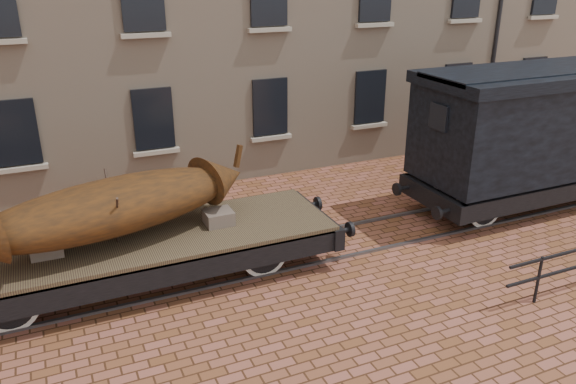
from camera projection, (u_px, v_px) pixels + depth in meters
name	position (u px, v px, depth m)	size (l,w,h in m)	color
ground	(312.00, 248.00, 13.10)	(90.00, 90.00, 0.00)	brown
rail_track	(312.00, 247.00, 13.09)	(30.00, 1.52, 0.06)	#59595E
flatcar_wagon	(139.00, 248.00, 11.33)	(8.96, 2.43, 1.35)	brown
iron_boat	(113.00, 206.00, 10.81)	(5.94, 2.88, 1.46)	#532C0E
goods_van	(535.00, 122.00, 14.65)	(7.24, 2.64, 3.75)	black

